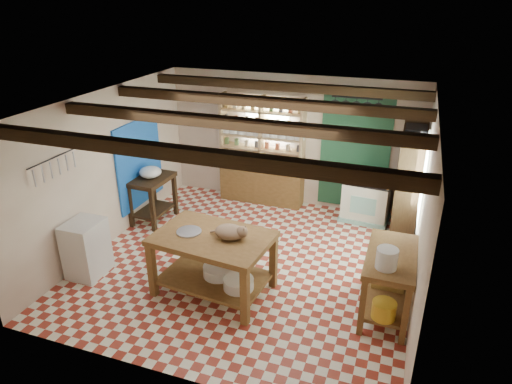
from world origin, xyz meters
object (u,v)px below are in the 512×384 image
(stove, at_px, (366,200))
(white_cabinet, at_px, (86,248))
(prep_table, at_px, (153,199))
(work_table, at_px, (214,264))
(right_counter, at_px, (388,283))
(cat, at_px, (230,232))

(stove, relative_size, white_cabinet, 0.96)
(stove, bearing_deg, prep_table, -155.80)
(work_table, bearing_deg, white_cabinet, -167.47)
(prep_table, bearing_deg, white_cabinet, -88.02)
(work_table, distance_m, white_cabinet, 2.02)
(right_counter, xyz_separation_m, cat, (-2.14, -0.31, 0.55))
(work_table, relative_size, prep_table, 1.82)
(prep_table, bearing_deg, work_table, -37.32)
(prep_table, relative_size, right_counter, 0.70)
(work_table, distance_m, cat, 0.61)
(work_table, bearing_deg, stove, 65.10)
(prep_table, relative_size, cat, 2.08)
(prep_table, distance_m, right_counter, 4.58)
(cat, bearing_deg, right_counter, 4.13)
(work_table, distance_m, right_counter, 2.41)
(work_table, relative_size, stove, 1.89)
(white_cabinet, xyz_separation_m, cat, (2.26, 0.26, 0.56))
(cat, bearing_deg, white_cabinet, -177.60)
(white_cabinet, bearing_deg, cat, 6.05)
(white_cabinet, bearing_deg, work_table, 6.19)
(white_cabinet, height_order, cat, cat)
(work_table, xyz_separation_m, stove, (1.79, 3.00, -0.04))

